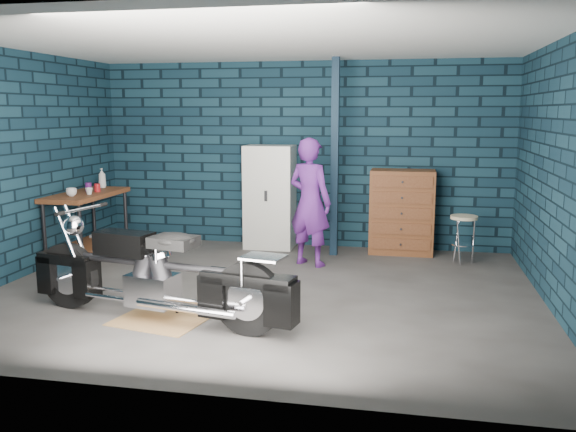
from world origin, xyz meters
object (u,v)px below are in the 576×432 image
at_px(storage_bin, 108,242).
at_px(locker, 270,197).
at_px(workbench, 88,226).
at_px(person, 310,202).
at_px(tool_chest, 402,212).
at_px(motorcycle, 157,267).
at_px(shop_stool, 463,240).

relative_size(storage_bin, locker, 0.27).
xyz_separation_m(workbench, person, (2.99, 0.28, 0.37)).
xyz_separation_m(workbench, tool_chest, (4.15, 1.18, 0.13)).
bearing_deg(motorcycle, locker, 95.85).
xyz_separation_m(motorcycle, locker, (0.32, 3.34, 0.22)).
bearing_deg(person, shop_stool, -142.16).
distance_m(motorcycle, locker, 3.36).
bearing_deg(locker, tool_chest, 0.00).
bearing_deg(locker, shop_stool, -9.43).
height_order(person, shop_stool, person).
bearing_deg(tool_chest, workbench, -164.07).
bearing_deg(person, locker, -26.11).
bearing_deg(workbench, motorcycle, -48.14).
distance_m(storage_bin, shop_stool, 4.95).
height_order(motorcycle, locker, locker).
xyz_separation_m(storage_bin, locker, (2.23, 0.69, 0.62)).
xyz_separation_m(motorcycle, person, (1.06, 2.43, 0.30)).
relative_size(person, tool_chest, 1.41).
relative_size(locker, shop_stool, 2.34).
relative_size(storage_bin, tool_chest, 0.35).
bearing_deg(storage_bin, shop_stool, 2.82).
relative_size(motorcycle, person, 1.45).
height_order(motorcycle, tool_chest, tool_chest).
distance_m(tool_chest, shop_stool, 0.96).
distance_m(workbench, shop_stool, 5.01).
bearing_deg(person, workbench, 29.94).
distance_m(person, shop_stool, 2.08).
distance_m(workbench, tool_chest, 4.32).
distance_m(motorcycle, person, 2.67).
height_order(locker, tool_chest, locker).
relative_size(workbench, tool_chest, 1.19).
bearing_deg(storage_bin, tool_chest, 9.53).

